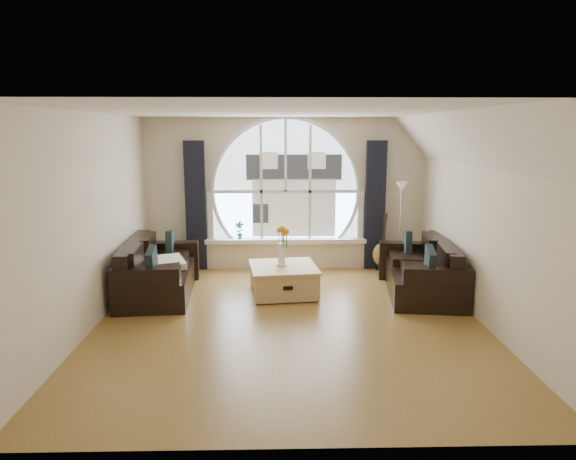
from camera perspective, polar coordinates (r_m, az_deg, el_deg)
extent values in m
cube|color=brown|center=(6.85, 0.18, -10.12)|extent=(5.00, 5.50, 0.01)
cube|color=silver|center=(6.39, 0.19, 13.08)|extent=(5.00, 5.50, 0.01)
cube|color=beige|center=(9.20, -0.27, 4.05)|extent=(5.00, 0.01, 2.70)
cube|color=beige|center=(3.81, 1.30, -6.16)|extent=(5.00, 0.01, 2.70)
cube|color=beige|center=(6.89, -21.10, 0.91)|extent=(0.01, 5.50, 2.70)
cube|color=beige|center=(7.01, 21.08, 1.08)|extent=(0.01, 5.50, 2.70)
cube|color=silver|center=(6.81, 19.31, 9.40)|extent=(0.92, 5.50, 0.72)
cube|color=silver|center=(9.14, -0.27, 5.74)|extent=(2.60, 0.06, 2.15)
cube|color=white|center=(9.24, -0.25, -1.20)|extent=(2.90, 0.22, 0.08)
cube|color=white|center=(9.11, -0.27, 5.72)|extent=(2.76, 0.08, 2.15)
cube|color=silver|center=(9.14, 0.68, 4.96)|extent=(1.70, 0.02, 1.50)
cube|color=black|center=(9.22, -10.26, 2.64)|extent=(0.35, 0.12, 2.30)
cube|color=black|center=(9.28, 9.68, 2.71)|extent=(0.35, 0.12, 2.30)
cube|color=black|center=(8.02, -14.16, -4.27)|extent=(1.07, 1.94, 0.83)
cube|color=black|center=(8.06, 14.54, -4.20)|extent=(1.16, 1.95, 0.82)
cube|color=tan|center=(7.85, -0.51, -5.45)|extent=(1.10, 1.10, 0.49)
cube|color=silver|center=(7.97, -13.56, -3.59)|extent=(0.72, 0.72, 0.10)
cube|color=white|center=(7.72, -0.73, -1.18)|extent=(0.24, 0.24, 0.70)
cube|color=#B2B2B2|center=(9.13, 12.38, 0.25)|extent=(0.24, 0.24, 1.60)
cube|color=olive|center=(9.21, 10.58, -1.31)|extent=(0.42, 0.35, 1.06)
imported|color=#1E6023|center=(9.23, -5.44, -0.01)|extent=(0.18, 0.13, 0.32)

